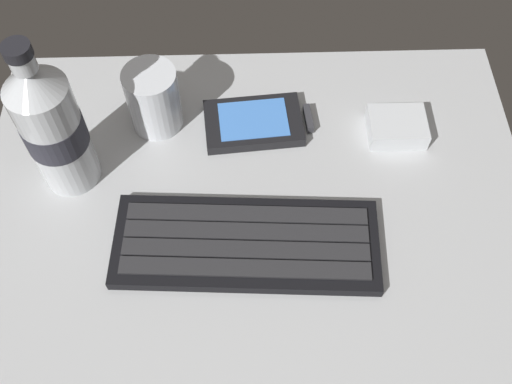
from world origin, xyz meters
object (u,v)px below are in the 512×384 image
keyboard (246,243)px  charger_block (397,127)px  juice_cup (154,101)px  handheld_device (259,123)px  water_bottle (52,127)px

keyboard → charger_block: bearing=39.1°
keyboard → juice_cup: size_ratio=3.48×
juice_cup → charger_block: 29.77cm
keyboard → juice_cup: (-10.73, 17.93, 3.10)cm
handheld_device → charger_block: 16.98cm
keyboard → handheld_device: 16.86cm
charger_block → juice_cup: bearing=174.8°
water_bottle → charger_block: size_ratio=2.97×
keyboard → handheld_device: keyboard is taller
keyboard → juice_cup: bearing=120.9°
handheld_device → juice_cup: (-12.62, 1.18, 3.18)cm
juice_cup → charger_block: (29.53, -2.68, -2.71)cm
handheld_device → water_bottle: (-22.22, -6.43, 8.28)cm
keyboard → handheld_device: bearing=83.6°
keyboard → charger_block: (18.80, 15.26, 0.39)cm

